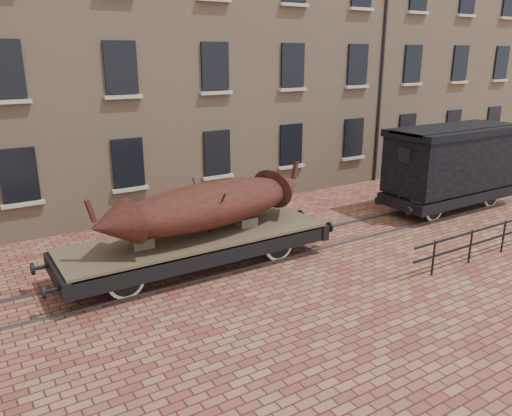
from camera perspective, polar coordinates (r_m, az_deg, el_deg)
ground at (r=15.34m, az=1.05°, el=-5.10°), size 90.00×90.00×0.00m
warehouse_cream at (r=24.42m, az=-6.18°, el=19.84°), size 40.00×10.19×14.00m
rail_track at (r=15.33m, az=1.05°, el=-5.00°), size 30.00×1.52×0.06m
flatcar_wagon at (r=14.02m, az=-6.77°, el=-3.94°), size 8.41×2.28×1.27m
iron_boat at (r=13.85m, az=-5.43°, el=0.39°), size 6.86×2.74×1.64m
goods_van at (r=20.52m, az=21.58°, el=5.31°), size 6.24×2.28×3.23m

